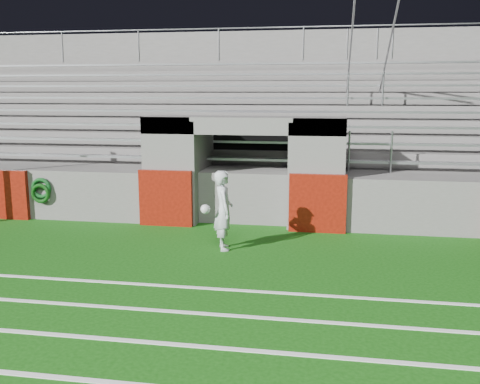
# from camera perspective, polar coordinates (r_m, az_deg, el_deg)

# --- Properties ---
(ground) EXTENTS (90.00, 90.00, 0.00)m
(ground) POSITION_cam_1_polar(r_m,az_deg,el_deg) (9.87, -2.94, -8.17)
(ground) COLOR #10470B
(ground) RESTS_ON ground
(stadium_structure) EXTENTS (26.00, 8.48, 5.42)m
(stadium_structure) POSITION_cam_1_polar(r_m,az_deg,el_deg) (17.29, 2.82, 5.03)
(stadium_structure) COLOR #595755
(stadium_structure) RESTS_ON ground
(goalkeeper_with_ball) EXTENTS (0.70, 0.69, 1.63)m
(goalkeeper_with_ball) POSITION_cam_1_polar(r_m,az_deg,el_deg) (10.84, -1.80, -1.96)
(goalkeeper_with_ball) COLOR silver
(goalkeeper_with_ball) RESTS_ON ground
(hose_coil) EXTENTS (0.53, 0.15, 0.64)m
(hose_coil) POSITION_cam_1_polar(r_m,az_deg,el_deg) (14.18, -20.47, 0.14)
(hose_coil) COLOR #0D4216
(hose_coil) RESTS_ON ground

